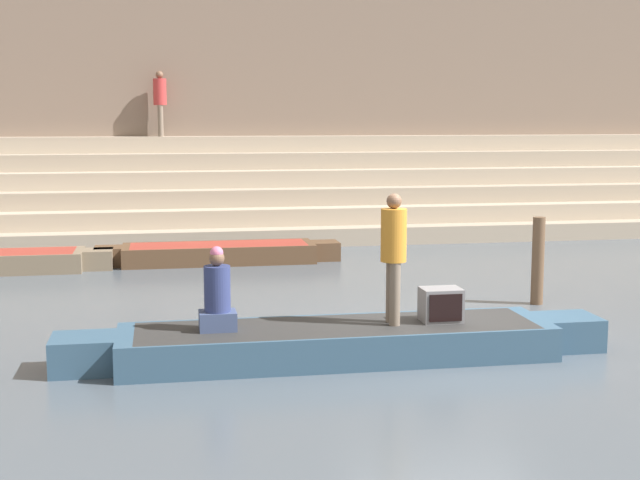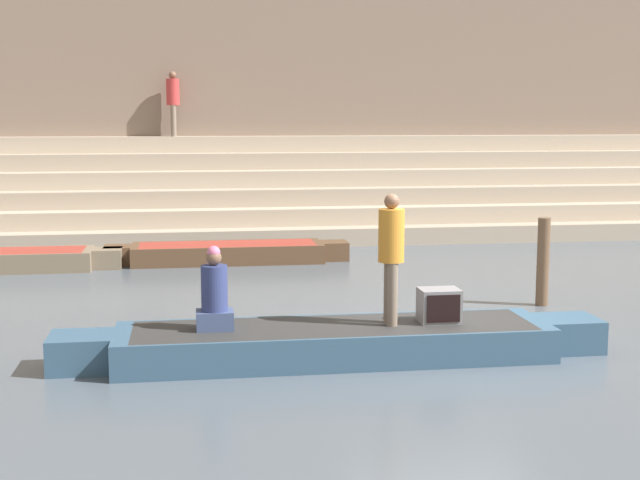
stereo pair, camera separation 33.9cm
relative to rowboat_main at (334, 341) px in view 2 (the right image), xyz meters
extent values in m
plane|color=#4C5660|center=(1.70, 0.69, -0.22)|extent=(120.00, 120.00, 0.00)
cube|color=tan|center=(1.70, 11.06, -0.02)|extent=(36.00, 3.57, 0.41)
cube|color=#B2A28D|center=(1.70, 11.36, 0.39)|extent=(36.00, 2.98, 0.41)
cube|color=tan|center=(1.70, 11.65, 0.80)|extent=(36.00, 2.38, 0.41)
cube|color=#B2A28D|center=(1.70, 11.95, 1.20)|extent=(36.00, 1.79, 0.41)
cube|color=tan|center=(1.70, 12.25, 1.61)|extent=(36.00, 1.19, 0.41)
cube|color=#B2A28D|center=(1.70, 12.55, 2.02)|extent=(36.00, 0.60, 0.41)
cube|color=#7F6B5B|center=(1.70, 13.44, 4.39)|extent=(34.20, 1.20, 9.22)
cube|color=#4C4037|center=(1.70, 12.82, 0.08)|extent=(34.20, 0.12, 0.60)
cube|color=#33516B|center=(0.00, 0.00, -0.02)|extent=(5.34, 1.29, 0.42)
cube|color=#2D2D2D|center=(0.00, 0.00, 0.17)|extent=(4.91, 1.19, 0.05)
cube|color=#33516B|center=(3.04, 0.00, -0.02)|extent=(0.75, 0.71, 0.42)
cube|color=#33516B|center=(-3.04, 0.00, -0.02)|extent=(0.75, 0.71, 0.42)
cylinder|color=olive|center=(-0.80, 0.74, 0.09)|extent=(2.66, 0.04, 0.04)
cylinder|color=#756656|center=(0.70, 0.07, 0.59)|extent=(0.13, 0.13, 0.78)
cylinder|color=#756656|center=(0.70, -0.10, 0.59)|extent=(0.13, 0.13, 0.78)
cylinder|color=orange|center=(0.70, -0.02, 1.31)|extent=(0.32, 0.32, 0.65)
sphere|color=brown|center=(0.70, -0.02, 1.72)|extent=(0.19, 0.19, 0.19)
cube|color=#3D4C75|center=(-1.46, 0.04, 0.31)|extent=(0.45, 0.35, 0.23)
cylinder|color=navy|center=(-1.46, 0.04, 0.70)|extent=(0.32, 0.32, 0.56)
sphere|color=brown|center=(-1.46, 0.04, 1.07)|extent=(0.19, 0.19, 0.19)
sphere|color=pink|center=(-1.46, 0.04, 1.14)|extent=(0.16, 0.16, 0.16)
cube|color=slate|center=(1.33, 0.01, 0.41)|extent=(0.50, 0.38, 0.42)
cube|color=black|center=(1.33, -0.19, 0.41)|extent=(0.42, 0.02, 0.34)
cube|color=#756651|center=(-3.34, 7.21, -0.03)|extent=(0.56, 0.62, 0.38)
cube|color=brown|center=(-0.96, 7.53, -0.03)|extent=(3.87, 1.13, 0.38)
cube|color=#993328|center=(-0.96, 7.53, 0.13)|extent=(3.56, 1.03, 0.05)
cube|color=brown|center=(1.25, 7.53, -0.03)|extent=(0.54, 0.62, 0.38)
cube|color=brown|center=(-3.17, 7.53, -0.03)|extent=(0.54, 0.62, 0.38)
cylinder|color=brown|center=(3.77, 2.61, 0.47)|extent=(0.19, 0.19, 1.40)
cylinder|color=#756656|center=(-2.06, 12.64, 2.62)|extent=(0.14, 0.14, 0.79)
cylinder|color=#756656|center=(-2.06, 12.46, 2.62)|extent=(0.14, 0.14, 0.79)
cylinder|color=#B23333|center=(-2.06, 12.55, 3.34)|extent=(0.33, 0.33, 0.66)
sphere|color=brown|center=(-2.06, 12.55, 3.77)|extent=(0.19, 0.19, 0.19)
camera|label=1|loc=(-2.09, -10.50, 2.77)|focal=50.00mm
camera|label=2|loc=(-1.76, -10.55, 2.77)|focal=50.00mm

